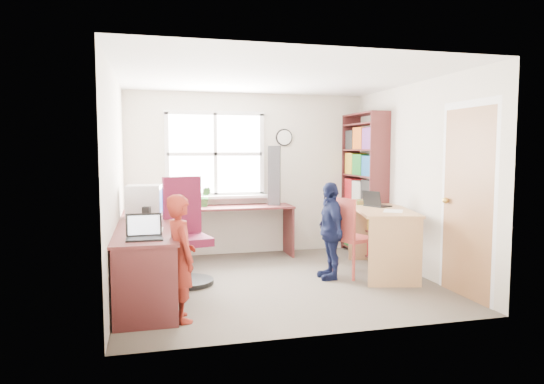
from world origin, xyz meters
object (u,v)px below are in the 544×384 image
Objects in this scene: bookshelf at (364,188)px; crt_monitor at (144,201)px; swivel_chair at (186,238)px; l_desk at (165,255)px; person_green at (169,227)px; person_red at (181,258)px; right_desk at (382,226)px; cd_tower at (274,176)px; person_navy at (330,230)px; potted_plant at (205,197)px; laptop_left at (144,233)px; wooden_chair at (350,234)px; laptop_right at (375,203)px.

crt_monitor is at bearing -168.08° from bookshelf.
swivel_chair is 2.83× the size of crt_monitor.
person_green is at bearing 85.87° from l_desk.
person_green is at bearing 89.48° from swivel_chair.
person_red is (-2.83, -2.22, -0.42)m from bookshelf.
right_desk is 0.73× the size of bookshelf.
cd_tower is at bearing 32.75° from crt_monitor.
person_navy reaches higher than l_desk.
right_desk is 1.40× the size of person_green.
bookshelf reaches higher than person_green.
swivel_chair is at bearing -95.55° from person_navy.
crt_monitor reaches higher than potted_plant.
bookshelf reaches higher than laptop_left.
crt_monitor is 2.06m from cd_tower.
person_green is at bearing 175.43° from right_desk.
person_green reaches higher than laptop_left.
bookshelf is 2.35m from potted_plant.
laptop_left is at bearing -124.77° from swivel_chair.
wooden_chair is 1.13× the size of cd_tower.
person_navy is (1.71, -0.23, 0.05)m from swivel_chair.
bookshelf is 2.41× the size of cd_tower.
bookshelf is 5.55× the size of laptop_right.
l_desk is 1.40× the size of bookshelf.
bookshelf reaches higher than person_navy.
laptop_right is (0.49, 0.32, 0.34)m from wooden_chair.
potted_plant is 0.25× the size of person_red.
laptop_left reaches higher than right_desk.
person_navy is (2.17, 0.91, -0.21)m from laptop_left.
person_red is at bearing -109.12° from swivel_chair.
potted_plant is 0.24× the size of person_navy.
l_desk is at bearing -4.65° from person_red.
l_desk is at bearing -113.91° from cd_tower.
person_navy is (1.97, 0.29, 0.13)m from l_desk.
potted_plant is 0.26× the size of person_green.
crt_monitor is at bearing 144.63° from person_green.
person_red is at bearing -80.64° from l_desk.
right_desk is at bearing -32.47° from potted_plant.
right_desk is at bearing -112.00° from person_green.
bookshelf is at bearing -89.79° from person_green.
person_red is (-2.60, -1.38, -0.29)m from laptop_right.
cd_tower is (-1.08, 1.30, 0.59)m from right_desk.
wooden_chair is 2.18m from potted_plant.
right_desk is 4.06× the size of laptop_right.
l_desk is 1.92× the size of right_desk.
person_green is (-2.15, 0.97, 0.02)m from wooden_chair.
person_red is at bearing -141.89° from bookshelf.
right_desk is at bearing -15.53° from swivel_chair.
swivel_chair is at bearing 63.19° from l_desk.
person_green is (0.29, 1.91, -0.25)m from laptop_left.
laptop_left is 3.18m from laptop_right.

